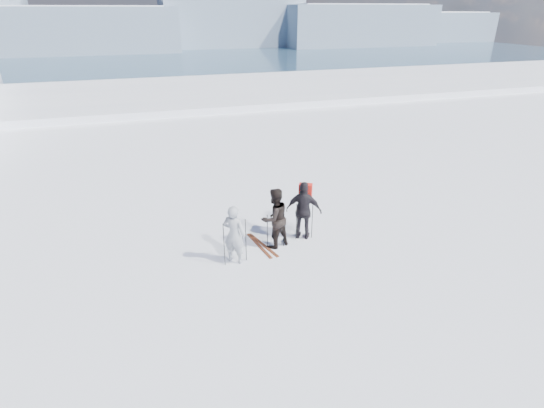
{
  "coord_description": "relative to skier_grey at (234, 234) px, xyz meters",
  "views": [
    {
      "loc": [
        -5.65,
        -7.44,
        6.81
      ],
      "look_at": [
        -2.32,
        3.0,
        1.73
      ],
      "focal_mm": 28.0,
      "sensor_mm": 36.0,
      "label": 1
    }
  ],
  "objects": [
    {
      "name": "lake_basin",
      "position": [
        3.44,
        26.94,
        -7.4
      ],
      "size": [
        820.0,
        820.0,
        71.62
      ],
      "color": "white",
      "rests_on": "ground"
    },
    {
      "name": "backpack",
      "position": [
        2.56,
        0.94,
        1.33
      ],
      "size": [
        0.47,
        0.4,
        0.6
      ],
      "primitive_type": "cube",
      "rotation": [
        0.0,
        0.0,
        2.63
      ],
      "color": "red",
      "rests_on": "skier_pack"
    },
    {
      "name": "skier_dark",
      "position": [
        1.39,
        0.51,
        0.07
      ],
      "size": [
        1.13,
        1.0,
        1.94
      ],
      "primitive_type": "imported",
      "rotation": [
        0.0,
        0.0,
        3.47
      ],
      "color": "black",
      "rests_on": "ground"
    },
    {
      "name": "ski_poles",
      "position": [
        1.26,
        0.32,
        -0.27
      ],
      "size": [
        3.05,
        0.82,
        1.37
      ],
      "color": "black",
      "rests_on": "ground"
    },
    {
      "name": "far_mountain_range",
      "position": [
        33.05,
        451.73,
        -8.1
      ],
      "size": [
        770.0,
        110.0,
        53.0
      ],
      "color": "slate",
      "rests_on": "ground"
    },
    {
      "name": "skier_pack",
      "position": [
        2.44,
        0.72,
        0.07
      ],
      "size": [
        1.22,
        0.97,
        1.94
      ],
      "primitive_type": "imported",
      "rotation": [
        0.0,
        0.0,
        2.63
      ],
      "color": "black",
      "rests_on": "ground"
    },
    {
      "name": "skis_loose",
      "position": [
        0.99,
        0.64,
        -0.89
      ],
      "size": [
        0.59,
        1.69,
        0.03
      ],
      "color": "black",
      "rests_on": "ground"
    },
    {
      "name": "skier_grey",
      "position": [
        0.0,
        0.0,
        0.0
      ],
      "size": [
        0.79,
        0.74,
        1.81
      ],
      "primitive_type": "imported",
      "rotation": [
        0.0,
        0.0,
        2.49
      ],
      "color": "#8E939B",
      "rests_on": "ground"
    }
  ]
}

